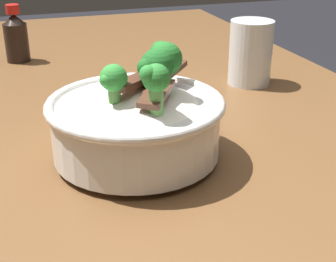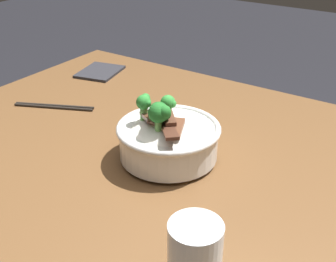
{
  "view_description": "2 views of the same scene",
  "coord_description": "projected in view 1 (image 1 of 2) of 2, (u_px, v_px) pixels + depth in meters",
  "views": [
    {
      "loc": [
        -0.67,
        0.12,
        1.06
      ],
      "look_at": [
        -0.18,
        -0.04,
        0.82
      ],
      "focal_mm": 51.81,
      "sensor_mm": 36.0,
      "label": 1
    },
    {
      "loc": [
        0.28,
        -0.66,
        1.26
      ],
      "look_at": [
        -0.17,
        0.01,
        0.82
      ],
      "focal_mm": 46.1,
      "sensor_mm": 36.0,
      "label": 2
    }
  ],
  "objects": [
    {
      "name": "rice_bowl",
      "position": [
        137.0,
        119.0,
        0.59
      ],
      "size": [
        0.22,
        0.22,
        0.15
      ],
      "color": "white",
      "rests_on": "dining_table"
    },
    {
      "name": "drinking_glass",
      "position": [
        250.0,
        57.0,
        0.86
      ],
      "size": [
        0.08,
        0.08,
        0.11
      ],
      "color": "white",
      "rests_on": "dining_table"
    },
    {
      "name": "soy_sauce_bottle",
      "position": [
        16.0,
        37.0,
        0.99
      ],
      "size": [
        0.05,
        0.05,
        0.12
      ],
      "color": "black",
      "rests_on": "dining_table"
    },
    {
      "name": "dining_table",
      "position": [
        108.0,
        171.0,
        0.77
      ],
      "size": [
        1.56,
        0.93,
        0.77
      ],
      "color": "brown",
      "rests_on": "ground"
    }
  ]
}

